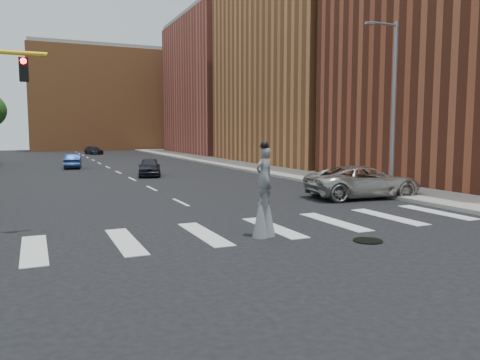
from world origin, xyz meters
TOP-DOWN VIEW (x-y plane):
  - ground_plane at (0.00, 0.00)m, footprint 160.00×160.00m
  - sidewalk_right at (12.50, 25.00)m, footprint 5.00×90.00m
  - manhole at (3.00, -2.00)m, footprint 0.90×0.90m
  - building_mid at (22.00, 30.00)m, footprint 16.00×22.00m
  - building_far at (22.00, 54.00)m, footprint 16.00×22.00m
  - building_backdrop at (6.00, 78.00)m, footprint 26.00×14.00m
  - streetlight at (10.90, 6.00)m, footprint 2.05×0.20m
  - stilt_performer at (0.36, -0.12)m, footprint 0.82×0.62m
  - suv_crossing at (9.00, 5.79)m, footprint 6.17×3.37m
  - car_near at (1.64, 21.69)m, footprint 2.47×4.26m
  - car_mid at (-3.08, 32.03)m, footprint 1.86×4.12m
  - car_far at (1.74, 58.32)m, footprint 2.69×4.31m

SIDE VIEW (x-z plane):
  - ground_plane at x=0.00m, z-range 0.00..0.00m
  - manhole at x=3.00m, z-range 0.00..0.04m
  - sidewalk_right at x=12.50m, z-range 0.00..0.18m
  - car_far at x=1.74m, z-range 0.00..1.16m
  - car_mid at x=-3.08m, z-range 0.00..1.31m
  - car_near at x=1.64m, z-range 0.00..1.36m
  - suv_crossing at x=9.00m, z-range 0.00..1.64m
  - stilt_performer at x=0.36m, z-range -0.30..2.77m
  - streetlight at x=10.90m, z-range 0.40..9.40m
  - building_backdrop at x=6.00m, z-range 0.00..18.00m
  - building_far at x=22.00m, z-range 0.00..20.00m
  - building_mid at x=22.00m, z-range 0.00..24.00m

